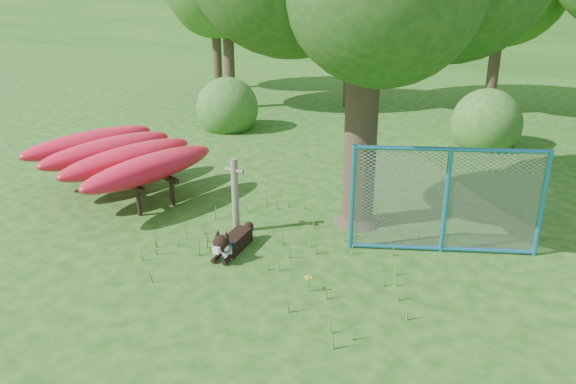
% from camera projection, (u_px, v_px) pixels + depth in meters
% --- Properties ---
extents(ground, '(80.00, 80.00, 0.00)m').
position_uv_depth(ground, '(238.00, 280.00, 8.11)').
color(ground, '#18460E').
rests_on(ground, ground).
extents(wooden_post, '(0.36, 0.13, 1.31)m').
position_uv_depth(wooden_post, '(235.00, 194.00, 9.46)').
color(wooden_post, '#69604F').
rests_on(wooden_post, ground).
extents(kayak_rack, '(3.64, 3.93, 1.06)m').
position_uv_depth(kayak_rack, '(118.00, 154.00, 11.21)').
color(kayak_rack, black).
rests_on(kayak_rack, ground).
extents(husky_dog, '(0.37, 1.17, 0.52)m').
position_uv_depth(husky_dog, '(231.00, 243.00, 8.87)').
color(husky_dog, black).
rests_on(husky_dog, ground).
extents(fence_section, '(2.78, 1.17, 2.89)m').
position_uv_depth(fence_section, '(446.00, 201.00, 8.68)').
color(fence_section, teal).
rests_on(fence_section, ground).
extents(wildflower_clump, '(0.12, 0.12, 0.25)m').
position_uv_depth(wildflower_clump, '(308.00, 279.00, 7.75)').
color(wildflower_clump, '#51842B').
rests_on(wildflower_clump, ground).
extents(shrub_left, '(1.80, 1.80, 1.80)m').
position_uv_depth(shrub_left, '(228.00, 129.00, 16.49)').
color(shrub_left, '#2A601F').
rests_on(shrub_left, ground).
extents(shrub_mid, '(1.80, 1.80, 1.80)m').
position_uv_depth(shrub_mid, '(483.00, 146.00, 14.76)').
color(shrub_mid, '#2A601F').
rests_on(shrub_mid, ground).
extents(wooded_hillside, '(80.00, 12.00, 6.00)m').
position_uv_depth(wooded_hillside, '(509.00, 2.00, 30.40)').
color(wooded_hillside, '#2A601F').
rests_on(wooded_hillside, ground).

